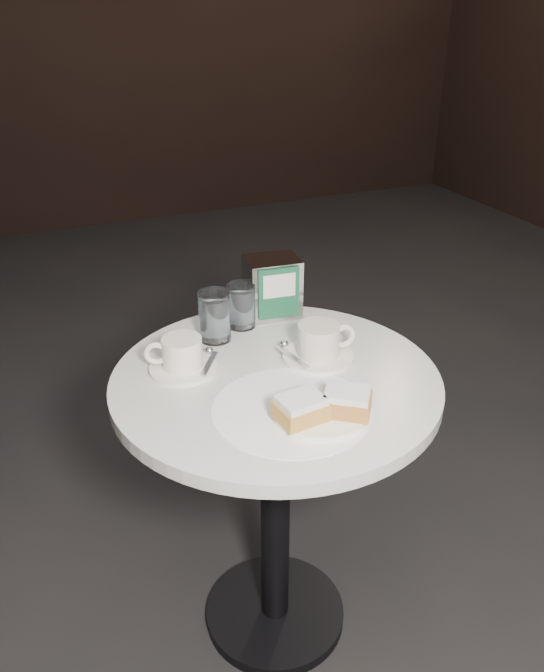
{
  "coord_description": "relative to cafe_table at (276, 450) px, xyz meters",
  "views": [
    {
      "loc": [
        -0.48,
        -1.09,
        1.47
      ],
      "look_at": [
        0.0,
        0.02,
        0.83
      ],
      "focal_mm": 35.0,
      "sensor_mm": 36.0,
      "label": 1
    }
  ],
  "objects": [
    {
      "name": "sugar_spill",
      "position": [
        -0.02,
        -0.13,
        0.2
      ],
      "size": [
        0.32,
        0.32,
        0.0
      ],
      "primitive_type": "cylinder",
      "rotation": [
        0.0,
        0.0,
        0.03
      ],
      "color": "white",
      "rests_on": "cafe_table"
    },
    {
      "name": "coffee_cup_left",
      "position": [
        -0.17,
        0.1,
        0.23
      ],
      "size": [
        0.19,
        0.19,
        0.08
      ],
      "rotation": [
        0.0,
        0.0,
        -0.33
      ],
      "color": "white",
      "rests_on": "cafe_table"
    },
    {
      "name": "water_glass_left",
      "position": [
        -0.06,
        0.21,
        0.26
      ],
      "size": [
        0.09,
        0.09,
        0.12
      ],
      "rotation": [
        0.0,
        0.0,
        -0.24
      ],
      "color": "white",
      "rests_on": "cafe_table"
    },
    {
      "name": "coffee_cup_right",
      "position": [
        0.12,
        0.03,
        0.23
      ],
      "size": [
        0.17,
        0.17,
        0.08
      ],
      "rotation": [
        0.0,
        0.0,
        -0.09
      ],
      "color": "white",
      "rests_on": "cafe_table"
    },
    {
      "name": "beignet_plate",
      "position": [
        0.02,
        -0.18,
        0.22
      ],
      "size": [
        0.21,
        0.21,
        0.06
      ],
      "rotation": [
        0.0,
        0.0,
        -0.19
      ],
      "color": "white",
      "rests_on": "cafe_table"
    },
    {
      "name": "water_glass_right",
      "position": [
        0.02,
        0.25,
        0.25
      ],
      "size": [
        0.07,
        0.07,
        0.11
      ],
      "rotation": [
        0.0,
        0.0,
        -0.11
      ],
      "color": "white",
      "rests_on": "cafe_table"
    },
    {
      "name": "ground",
      "position": [
        0.0,
        0.0,
        -0.55
      ],
      "size": [
        7.0,
        7.0,
        0.0
      ],
      "primitive_type": "plane",
      "color": "black",
      "rests_on": "ground"
    },
    {
      "name": "cafe_table",
      "position": [
        0.0,
        0.0,
        0.0
      ],
      "size": [
        0.7,
        0.7,
        0.74
      ],
      "color": "black",
      "rests_on": "ground"
    },
    {
      "name": "napkin_dispenser",
      "position": [
        0.11,
        0.27,
        0.27
      ],
      "size": [
        0.14,
        0.12,
        0.15
      ],
      "rotation": [
        0.0,
        0.0,
        -0.1
      ],
      "color": "silver",
      "rests_on": "cafe_table"
    }
  ]
}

